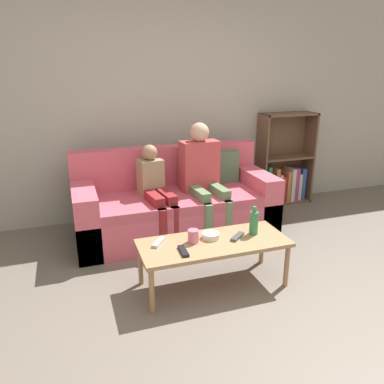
{
  "coord_description": "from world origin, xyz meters",
  "views": [
    {
      "loc": [
        -1.02,
        -1.8,
        1.7
      ],
      "look_at": [
        0.01,
        1.22,
        0.64
      ],
      "focal_mm": 35.0,
      "sensor_mm": 36.0,
      "label": 1
    }
  ],
  "objects_px": {
    "tv_remote_0": "(237,237)",
    "couch": "(175,206)",
    "cup_near": "(193,236)",
    "snack_bowl": "(211,236)",
    "person_adult": "(202,171)",
    "bottle": "(254,222)",
    "bookshelf": "(282,171)",
    "tv_remote_1": "(183,251)",
    "tv_remote_2": "(158,242)",
    "person_child": "(156,189)",
    "coffee_table": "(214,246)"
  },
  "relations": [
    {
      "from": "coffee_table",
      "to": "snack_bowl",
      "type": "bearing_deg",
      "value": 90.84
    },
    {
      "from": "tv_remote_0",
      "to": "snack_bowl",
      "type": "bearing_deg",
      "value": -147.86
    },
    {
      "from": "couch",
      "to": "person_child",
      "type": "distance_m",
      "value": 0.37
    },
    {
      "from": "coffee_table",
      "to": "tv_remote_1",
      "type": "bearing_deg",
      "value": -160.69
    },
    {
      "from": "tv_remote_2",
      "to": "bottle",
      "type": "distance_m",
      "value": 0.8
    },
    {
      "from": "tv_remote_1",
      "to": "couch",
      "type": "bearing_deg",
      "value": 79.09
    },
    {
      "from": "bookshelf",
      "to": "person_adult",
      "type": "distance_m",
      "value": 1.46
    },
    {
      "from": "tv_remote_0",
      "to": "snack_bowl",
      "type": "distance_m",
      "value": 0.22
    },
    {
      "from": "tv_remote_0",
      "to": "bottle",
      "type": "relative_size",
      "value": 0.66
    },
    {
      "from": "person_adult",
      "to": "cup_near",
      "type": "bearing_deg",
      "value": -118.58
    },
    {
      "from": "tv_remote_0",
      "to": "person_child",
      "type": "bearing_deg",
      "value": 163.75
    },
    {
      "from": "coffee_table",
      "to": "tv_remote_1",
      "type": "xyz_separation_m",
      "value": [
        -0.28,
        -0.1,
        0.05
      ]
    },
    {
      "from": "tv_remote_1",
      "to": "bookshelf",
      "type": "bearing_deg",
      "value": 44.45
    },
    {
      "from": "snack_bowl",
      "to": "cup_near",
      "type": "bearing_deg",
      "value": -170.61
    },
    {
      "from": "bookshelf",
      "to": "tv_remote_0",
      "type": "bearing_deg",
      "value": -131.32
    },
    {
      "from": "tv_remote_0",
      "to": "couch",
      "type": "bearing_deg",
      "value": 149.83
    },
    {
      "from": "tv_remote_2",
      "to": "bookshelf",
      "type": "bearing_deg",
      "value": 73.38
    },
    {
      "from": "snack_bowl",
      "to": "tv_remote_0",
      "type": "bearing_deg",
      "value": -17.51
    },
    {
      "from": "person_child",
      "to": "snack_bowl",
      "type": "relative_size",
      "value": 6.68
    },
    {
      "from": "couch",
      "to": "snack_bowl",
      "type": "bearing_deg",
      "value": -90.4
    },
    {
      "from": "tv_remote_1",
      "to": "bottle",
      "type": "xyz_separation_m",
      "value": [
        0.65,
        0.12,
        0.09
      ]
    },
    {
      "from": "person_adult",
      "to": "bottle",
      "type": "relative_size",
      "value": 4.83
    },
    {
      "from": "tv_remote_0",
      "to": "coffee_table",
      "type": "bearing_deg",
      "value": -130.85
    },
    {
      "from": "tv_remote_0",
      "to": "bookshelf",
      "type": "bearing_deg",
      "value": 98.33
    },
    {
      "from": "person_adult",
      "to": "tv_remote_1",
      "type": "distance_m",
      "value": 1.29
    },
    {
      "from": "cup_near",
      "to": "tv_remote_0",
      "type": "height_order",
      "value": "cup_near"
    },
    {
      "from": "cup_near",
      "to": "tv_remote_1",
      "type": "distance_m",
      "value": 0.19
    },
    {
      "from": "cup_near",
      "to": "tv_remote_0",
      "type": "relative_size",
      "value": 0.66
    },
    {
      "from": "coffee_table",
      "to": "cup_near",
      "type": "bearing_deg",
      "value": 166.91
    },
    {
      "from": "snack_bowl",
      "to": "bookshelf",
      "type": "bearing_deg",
      "value": 43.56
    },
    {
      "from": "bookshelf",
      "to": "person_child",
      "type": "height_order",
      "value": "bookshelf"
    },
    {
      "from": "person_adult",
      "to": "coffee_table",
      "type": "bearing_deg",
      "value": -109.9
    },
    {
      "from": "bookshelf",
      "to": "coffee_table",
      "type": "xyz_separation_m",
      "value": [
        -1.61,
        -1.59,
        -0.06
      ]
    },
    {
      "from": "person_child",
      "to": "snack_bowl",
      "type": "xyz_separation_m",
      "value": [
        0.23,
        -0.91,
        -0.14
      ]
    },
    {
      "from": "cup_near",
      "to": "tv_remote_2",
      "type": "height_order",
      "value": "cup_near"
    },
    {
      "from": "person_child",
      "to": "tv_remote_2",
      "type": "distance_m",
      "value": 0.91
    },
    {
      "from": "coffee_table",
      "to": "tv_remote_1",
      "type": "height_order",
      "value": "tv_remote_1"
    },
    {
      "from": "coffee_table",
      "to": "person_adult",
      "type": "distance_m",
      "value": 1.11
    },
    {
      "from": "tv_remote_0",
      "to": "tv_remote_2",
      "type": "distance_m",
      "value": 0.64
    },
    {
      "from": "bottle",
      "to": "bookshelf",
      "type": "bearing_deg",
      "value": 51.54
    },
    {
      "from": "couch",
      "to": "bottle",
      "type": "relative_size",
      "value": 8.53
    },
    {
      "from": "tv_remote_2",
      "to": "person_child",
      "type": "bearing_deg",
      "value": 114.64
    },
    {
      "from": "person_adult",
      "to": "person_child",
      "type": "bearing_deg",
      "value": -178.84
    },
    {
      "from": "bookshelf",
      "to": "snack_bowl",
      "type": "relative_size",
      "value": 7.97
    },
    {
      "from": "cup_near",
      "to": "bottle",
      "type": "bearing_deg",
      "value": -1.26
    },
    {
      "from": "tv_remote_1",
      "to": "tv_remote_2",
      "type": "distance_m",
      "value": 0.24
    },
    {
      "from": "tv_remote_1",
      "to": "snack_bowl",
      "type": "relative_size",
      "value": 1.18
    },
    {
      "from": "person_adult",
      "to": "snack_bowl",
      "type": "bearing_deg",
      "value": -110.9
    },
    {
      "from": "tv_remote_2",
      "to": "coffee_table",
      "type": "bearing_deg",
      "value": 23.72
    },
    {
      "from": "tv_remote_0",
      "to": "tv_remote_1",
      "type": "xyz_separation_m",
      "value": [
        -0.49,
        -0.1,
        0.0
      ]
    }
  ]
}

